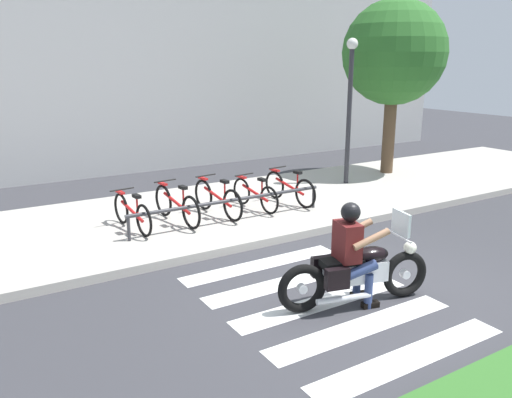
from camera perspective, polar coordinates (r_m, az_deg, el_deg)
ground_plane at (r=7.83m, az=12.17°, el=-9.72°), size 48.00×48.00×0.00m
sidewalk at (r=11.22m, az=-3.58°, el=-1.31°), size 24.00×4.40×0.15m
crosswalk_stripe_0 at (r=6.32m, az=16.79°, el=-16.42°), size 2.80×0.40×0.01m
crosswalk_stripe_1 at (r=6.79m, az=11.66°, el=-13.70°), size 2.80×0.40×0.01m
crosswalk_stripe_2 at (r=7.32m, az=7.33°, el=-11.27°), size 2.80×0.40×0.01m
crosswalk_stripe_3 at (r=7.90m, az=3.67°, el=-9.13°), size 2.80×0.40×0.01m
crosswalk_stripe_4 at (r=8.51m, az=0.55°, el=-7.26°), size 2.80×0.40×0.01m
motorcycle at (r=7.16m, az=11.05°, el=-7.95°), size 2.20×0.85×1.27m
rider at (r=7.00m, az=10.64°, el=-5.23°), size 0.71×0.64×1.46m
bicycle_0 at (r=9.89m, az=-13.58°, el=-1.49°), size 0.48×1.59×0.73m
bicycle_1 at (r=10.18m, az=-8.79°, el=-0.65°), size 0.48×1.74×0.79m
bicycle_2 at (r=10.54m, az=-4.30°, el=0.05°), size 0.48×1.73×0.79m
bicycle_3 at (r=10.97m, az=-0.13°, el=0.54°), size 0.48×1.55×0.72m
bicycle_4 at (r=11.44m, az=3.71°, el=1.24°), size 0.48×1.67×0.78m
bike_rack at (r=10.05m, az=-2.85°, el=-0.33°), size 4.19×0.07×0.49m
street_lamp at (r=13.31m, az=10.35°, el=10.92°), size 0.28×0.28×3.77m
tree_near_rack at (r=14.86m, az=15.06°, el=15.30°), size 2.81×2.81×4.85m
building_backdrop at (r=16.11m, az=-14.10°, el=20.58°), size 24.00×1.20×9.79m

